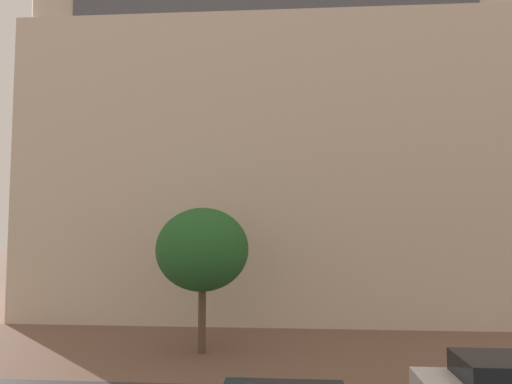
{
  "coord_description": "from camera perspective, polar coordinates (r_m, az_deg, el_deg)",
  "views": [
    {
      "loc": [
        0.89,
        -1.5,
        4.86
      ],
      "look_at": [
        0.22,
        8.93,
        5.57
      ],
      "focal_mm": 29.85,
      "sensor_mm": 36.0,
      "label": 1
    }
  ],
  "objects": [
    {
      "name": "landmark_building",
      "position": [
        27.24,
        3.11,
        6.93
      ],
      "size": [
        25.28,
        14.92,
        35.83
      ],
      "color": "beige",
      "rests_on": "ground_plane"
    },
    {
      "name": "tree_curb_far",
      "position": [
        16.14,
        -7.17,
        -7.66
      ],
      "size": [
        3.45,
        3.45,
        5.35
      ],
      "color": "brown",
      "rests_on": "ground_plane"
    }
  ]
}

